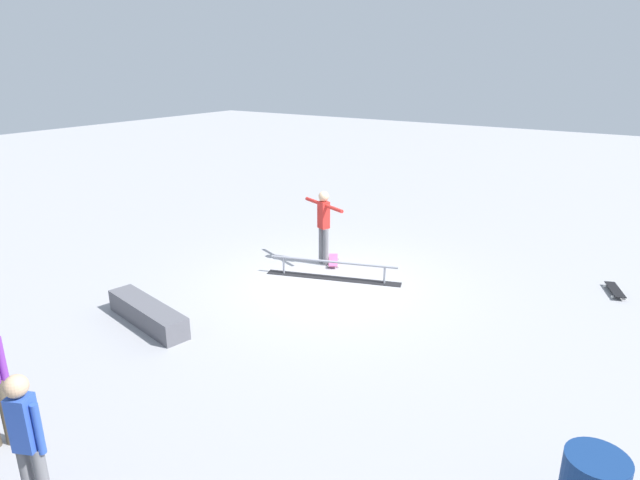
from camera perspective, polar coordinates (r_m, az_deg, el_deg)
ground_plane at (r=11.14m, az=1.11°, el=-4.69°), size 60.00×60.00×0.00m
grind_rail at (r=11.36m, az=1.39°, el=-3.29°), size 2.82×1.14×0.40m
skate_ledge at (r=9.92m, az=-17.85°, el=-7.46°), size 2.08×0.84×0.39m
skater_main at (r=11.92m, az=0.39°, el=1.89°), size 1.29×0.59×1.69m
skateboard_main at (r=12.24m, az=1.42°, el=-2.15°), size 0.59×0.79×0.09m
bystander_blue_shirt at (r=6.19m, az=-28.66°, el=-18.10°), size 0.36×0.26×1.63m
loose_skateboard_black at (r=12.19m, az=28.84°, el=-4.65°), size 0.47×0.82×0.09m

